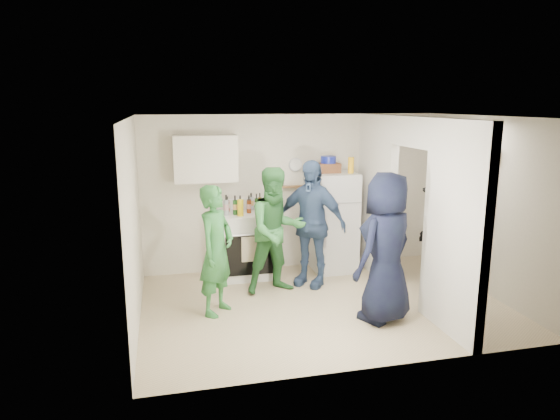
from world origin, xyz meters
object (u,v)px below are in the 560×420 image
object	(u,v)px
person_green_center	(277,231)
blue_bowl	(328,160)
fridge	(334,222)
yellow_cup_stack_top	(351,165)
stove	(247,244)
person_nook	(440,231)
person_navy	(386,248)
person_green_left	(216,250)
wicker_basket	(328,168)
person_denim	(310,223)

from	to	relation	value
person_green_center	blue_bowl	bearing A→B (deg)	27.37
fridge	yellow_cup_stack_top	world-z (taller)	yellow_cup_stack_top
fridge	stove	bearing A→B (deg)	178.79
stove	person_nook	xyz separation A→B (m)	(2.74, -0.99, 0.31)
blue_bowl	person_navy	xyz separation A→B (m)	(0.08, -2.01, -0.86)
person_green_left	wicker_basket	bearing A→B (deg)	-19.00
person_navy	fridge	bearing A→B (deg)	-120.12
person_green_left	person_nook	world-z (taller)	person_green_left
fridge	person_navy	distance (m)	1.96
fridge	person_nook	xyz separation A→B (m)	(1.32, -0.96, 0.02)
person_nook	person_navy	bearing A→B (deg)	-51.27
person_navy	person_green_left	bearing A→B (deg)	-48.63
person_green_left	person_denim	size ratio (longest dim) A/B	0.89
stove	person_green_left	size ratio (longest dim) A/B	0.61
stove	wicker_basket	size ratio (longest dim) A/B	2.92
wicker_basket	person_green_center	size ratio (longest dim) A/B	0.19
wicker_basket	blue_bowl	bearing A→B (deg)	0.00
stove	person_denim	bearing A→B (deg)	-33.81
fridge	person_denim	bearing A→B (deg)	-135.66
wicker_basket	blue_bowl	distance (m)	0.13
yellow_cup_stack_top	person_nook	bearing A→B (deg)	-38.03
person_green_left	person_green_center	xyz separation A→B (m)	(0.91, 0.56, 0.06)
person_green_center	person_denim	distance (m)	0.57
fridge	wicker_basket	world-z (taller)	wicker_basket
blue_bowl	person_denim	distance (m)	1.14
stove	person_green_left	distance (m)	1.47
fridge	person_green_left	distance (m)	2.39
stove	person_green_left	xyz separation A→B (m)	(-0.60, -1.30, 0.33)
blue_bowl	person_nook	distance (m)	2.00
person_denim	person_navy	distance (m)	1.51
person_green_center	person_navy	size ratio (longest dim) A/B	0.96
fridge	yellow_cup_stack_top	distance (m)	0.95
wicker_basket	yellow_cup_stack_top	distance (m)	0.36
fridge	person_navy	size ratio (longest dim) A/B	0.85
yellow_cup_stack_top	person_nook	xyz separation A→B (m)	(1.10, -0.86, -0.90)
person_denim	person_navy	xyz separation A→B (m)	(0.54, -1.41, -0.00)
stove	blue_bowl	distance (m)	1.85
person_green_left	fridge	bearing A→B (deg)	-21.35
blue_bowl	person_green_center	world-z (taller)	blue_bowl
person_green_center	person_navy	distance (m)	1.66
person_navy	blue_bowl	bearing A→B (deg)	-117.26
wicker_basket	person_navy	xyz separation A→B (m)	(0.08, -2.01, -0.73)
wicker_basket	person_navy	bearing A→B (deg)	-87.68
person_green_left	person_nook	bearing A→B (deg)	-48.23
fridge	blue_bowl	world-z (taller)	blue_bowl
stove	person_nook	world-z (taller)	person_nook
fridge	person_navy	world-z (taller)	person_navy
person_green_left	stove	bearing A→B (deg)	11.71
person_navy	person_nook	world-z (taller)	person_navy
fridge	wicker_basket	xyz separation A→B (m)	(-0.10, 0.05, 0.87)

